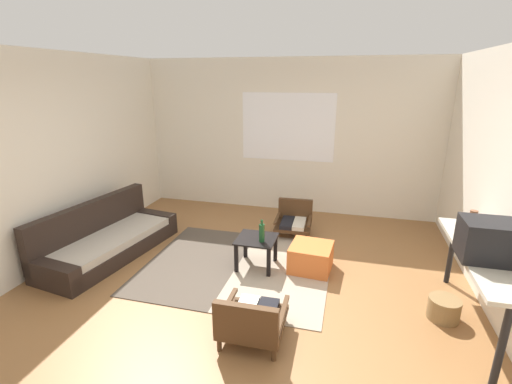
{
  "coord_description": "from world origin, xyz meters",
  "views": [
    {
      "loc": [
        1.1,
        -3.37,
        2.36
      ],
      "look_at": [
        -0.1,
        1.18,
        0.88
      ],
      "focal_mm": 25.52,
      "sensor_mm": 36.0,
      "label": 1
    }
  ],
  "objects_px": {
    "armchair_striped_foreground": "(252,320)",
    "glass_bottle": "(262,232)",
    "wicker_basket": "(444,309)",
    "couch": "(107,240)",
    "ottoman_orange": "(311,257)",
    "console_shelf": "(477,260)",
    "crt_television": "(487,240)",
    "armchair_by_window": "(294,219)",
    "clay_vase": "(471,228)",
    "coffee_table": "(256,245)"
  },
  "relations": [
    {
      "from": "armchair_by_window",
      "to": "console_shelf",
      "type": "height_order",
      "value": "console_shelf"
    },
    {
      "from": "ottoman_orange",
      "to": "console_shelf",
      "type": "xyz_separation_m",
      "value": [
        1.63,
        -0.69,
        0.54
      ]
    },
    {
      "from": "crt_television",
      "to": "armchair_by_window",
      "type": "bearing_deg",
      "value": 136.4
    },
    {
      "from": "clay_vase",
      "to": "wicker_basket",
      "type": "height_order",
      "value": "clay_vase"
    },
    {
      "from": "coffee_table",
      "to": "armchair_striped_foreground",
      "type": "bearing_deg",
      "value": -77.14
    },
    {
      "from": "coffee_table",
      "to": "clay_vase",
      "type": "height_order",
      "value": "clay_vase"
    },
    {
      "from": "couch",
      "to": "ottoman_orange",
      "type": "relative_size",
      "value": 4.13
    },
    {
      "from": "armchair_striped_foreground",
      "to": "crt_television",
      "type": "xyz_separation_m",
      "value": [
        2.0,
        0.65,
        0.75
      ]
    },
    {
      "from": "armchair_by_window",
      "to": "armchair_striped_foreground",
      "type": "height_order",
      "value": "armchair_striped_foreground"
    },
    {
      "from": "couch",
      "to": "wicker_basket",
      "type": "relative_size",
      "value": 6.74
    },
    {
      "from": "couch",
      "to": "armchair_striped_foreground",
      "type": "distance_m",
      "value": 2.69
    },
    {
      "from": "armchair_striped_foreground",
      "to": "armchair_by_window",
      "type": "bearing_deg",
      "value": 90.36
    },
    {
      "from": "wicker_basket",
      "to": "armchair_by_window",
      "type": "bearing_deg",
      "value": 136.25
    },
    {
      "from": "console_shelf",
      "to": "wicker_basket",
      "type": "bearing_deg",
      "value": 169.77
    },
    {
      "from": "coffee_table",
      "to": "glass_bottle",
      "type": "bearing_deg",
      "value": -40.51
    },
    {
      "from": "armchair_striped_foreground",
      "to": "crt_television",
      "type": "bearing_deg",
      "value": 17.89
    },
    {
      "from": "couch",
      "to": "armchair_by_window",
      "type": "height_order",
      "value": "couch"
    },
    {
      "from": "couch",
      "to": "armchair_striped_foreground",
      "type": "height_order",
      "value": "couch"
    },
    {
      "from": "armchair_striped_foreground",
      "to": "clay_vase",
      "type": "height_order",
      "value": "clay_vase"
    },
    {
      "from": "coffee_table",
      "to": "armchair_striped_foreground",
      "type": "xyz_separation_m",
      "value": [
        0.31,
        -1.37,
        -0.09
      ]
    },
    {
      "from": "coffee_table",
      "to": "crt_television",
      "type": "distance_m",
      "value": 2.51
    },
    {
      "from": "coffee_table",
      "to": "crt_television",
      "type": "xyz_separation_m",
      "value": [
        2.31,
        -0.72,
        0.66
      ]
    },
    {
      "from": "armchair_by_window",
      "to": "clay_vase",
      "type": "distance_m",
      "value": 2.59
    },
    {
      "from": "armchair_by_window",
      "to": "wicker_basket",
      "type": "xyz_separation_m",
      "value": [
        1.82,
        -1.75,
        -0.12
      ]
    },
    {
      "from": "glass_bottle",
      "to": "wicker_basket",
      "type": "xyz_separation_m",
      "value": [
        2.03,
        -0.47,
        -0.41
      ]
    },
    {
      "from": "armchair_striped_foreground",
      "to": "console_shelf",
      "type": "distance_m",
      "value": 2.21
    },
    {
      "from": "armchair_striped_foreground",
      "to": "crt_television",
      "type": "distance_m",
      "value": 2.23
    },
    {
      "from": "couch",
      "to": "ottoman_orange",
      "type": "xyz_separation_m",
      "value": [
        2.79,
        0.3,
        -0.05
      ]
    },
    {
      "from": "ottoman_orange",
      "to": "console_shelf",
      "type": "height_order",
      "value": "console_shelf"
    },
    {
      "from": "glass_bottle",
      "to": "couch",
      "type": "bearing_deg",
      "value": -177.17
    },
    {
      "from": "crt_television",
      "to": "clay_vase",
      "type": "distance_m",
      "value": 0.46
    },
    {
      "from": "glass_bottle",
      "to": "wicker_basket",
      "type": "height_order",
      "value": "glass_bottle"
    },
    {
      "from": "wicker_basket",
      "to": "armchair_striped_foreground",
      "type": "bearing_deg",
      "value": -155.57
    },
    {
      "from": "coffee_table",
      "to": "armchair_by_window",
      "type": "height_order",
      "value": "armchair_by_window"
    },
    {
      "from": "console_shelf",
      "to": "glass_bottle",
      "type": "xyz_separation_m",
      "value": [
        -2.23,
        0.51,
        -0.18
      ]
    },
    {
      "from": "coffee_table",
      "to": "wicker_basket",
      "type": "bearing_deg",
      "value": -14.45
    },
    {
      "from": "couch",
      "to": "wicker_basket",
      "type": "height_order",
      "value": "couch"
    },
    {
      "from": "ottoman_orange",
      "to": "wicker_basket",
      "type": "xyz_separation_m",
      "value": [
        1.43,
        -0.66,
        -0.06
      ]
    },
    {
      "from": "ottoman_orange",
      "to": "clay_vase",
      "type": "bearing_deg",
      "value": -13.01
    },
    {
      "from": "ottoman_orange",
      "to": "wicker_basket",
      "type": "bearing_deg",
      "value": -24.73
    },
    {
      "from": "coffee_table",
      "to": "armchair_striped_foreground",
      "type": "distance_m",
      "value": 1.41
    },
    {
      "from": "console_shelf",
      "to": "crt_television",
      "type": "bearing_deg",
      "value": -91.29
    },
    {
      "from": "clay_vase",
      "to": "couch",
      "type": "bearing_deg",
      "value": 178.96
    },
    {
      "from": "clay_vase",
      "to": "crt_television",
      "type": "bearing_deg",
      "value": -90.39
    },
    {
      "from": "clay_vase",
      "to": "armchair_striped_foreground",
      "type": "bearing_deg",
      "value": -151.15
    },
    {
      "from": "armchair_striped_foreground",
      "to": "glass_bottle",
      "type": "distance_m",
      "value": 1.35
    },
    {
      "from": "console_shelf",
      "to": "glass_bottle",
      "type": "distance_m",
      "value": 2.29
    },
    {
      "from": "coffee_table",
      "to": "wicker_basket",
      "type": "xyz_separation_m",
      "value": [
        2.12,
        -0.55,
        -0.2
      ]
    },
    {
      "from": "coffee_table",
      "to": "crt_television",
      "type": "height_order",
      "value": "crt_television"
    },
    {
      "from": "armchair_striped_foreground",
      "to": "glass_bottle",
      "type": "relative_size",
      "value": 2.22
    }
  ]
}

